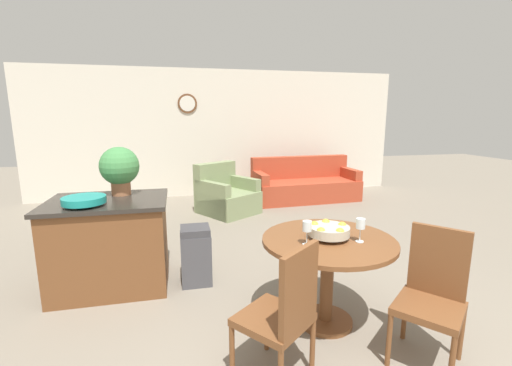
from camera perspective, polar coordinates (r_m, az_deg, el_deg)
name	(u,v)px	position (r m, az deg, el deg)	size (l,w,h in m)	color
wall_back	(221,133)	(7.57, -5.86, 8.23)	(8.00, 0.09, 2.70)	silver
dining_table	(328,258)	(2.92, 11.88, -12.17)	(1.08, 1.08, 0.75)	brown
dining_chair_near_left	(284,310)	(2.32, 4.62, -20.41)	(0.59, 0.59, 0.96)	brown
dining_chair_near_right	(433,291)	(2.81, 27.35, -15.73)	(0.59, 0.59, 0.96)	brown
fruit_bowl	(329,230)	(2.84, 12.05, -7.73)	(0.33, 0.33, 0.13)	#B7B29E
wine_glass_left	(307,227)	(2.65, 8.51, -7.31)	(0.07, 0.07, 0.19)	silver
wine_glass_right	(361,225)	(2.80, 17.04, -6.67)	(0.07, 0.07, 0.19)	silver
kitchen_island	(111,243)	(3.81, -23.05, -9.20)	(1.14, 0.86, 0.91)	brown
teal_bowl	(84,200)	(3.51, -26.74, -2.57)	(0.38, 0.38, 0.09)	teal
potted_plant	(120,168)	(3.81, -21.79, 2.37)	(0.40, 0.40, 0.50)	#A36642
trash_bin	(196,255)	(3.68, -9.98, -11.79)	(0.31, 0.29, 0.61)	#47474C
couch	(305,186)	(7.20, 8.12, -0.42)	(2.17, 0.96, 0.88)	#B24228
armchair	(226,196)	(6.20, -5.02, -2.24)	(1.20, 1.22, 0.89)	gray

